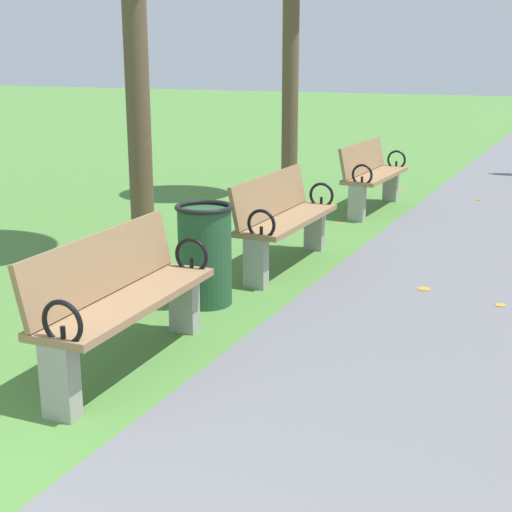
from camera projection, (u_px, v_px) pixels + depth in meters
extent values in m
cube|color=#93704C|center=(129.00, 300.00, 4.73)|extent=(0.50, 1.62, 0.05)
cube|color=#93704C|center=(102.00, 264.00, 4.74)|extent=(0.19, 1.60, 0.40)
cube|color=#99968E|center=(60.00, 381.00, 4.13)|extent=(0.20, 0.13, 0.45)
cube|color=#99968E|center=(184.00, 303.00, 5.45)|extent=(0.20, 0.13, 0.45)
torus|color=black|center=(62.00, 323.00, 4.00)|extent=(0.27, 0.04, 0.27)
cylinder|color=black|center=(63.00, 337.00, 4.02)|extent=(0.03, 0.03, 0.12)
torus|color=black|center=(191.00, 256.00, 5.35)|extent=(0.27, 0.04, 0.27)
cylinder|color=black|center=(192.00, 266.00, 5.37)|extent=(0.03, 0.03, 0.12)
cube|color=#93704C|center=(288.00, 220.00, 7.07)|extent=(0.44, 1.60, 0.05)
cube|color=#93704C|center=(270.00, 195.00, 7.09)|extent=(0.12, 1.60, 0.40)
cube|color=#99968E|center=(256.00, 263.00, 6.49)|extent=(0.20, 0.12, 0.45)
cube|color=#99968E|center=(315.00, 229.00, 7.78)|extent=(0.20, 0.12, 0.45)
torus|color=black|center=(261.00, 224.00, 6.35)|extent=(0.27, 0.03, 0.27)
cylinder|color=black|center=(261.00, 233.00, 6.37)|extent=(0.03, 0.03, 0.12)
torus|color=black|center=(321.00, 195.00, 7.68)|extent=(0.27, 0.03, 0.27)
cylinder|color=black|center=(321.00, 203.00, 7.70)|extent=(0.03, 0.03, 0.12)
cube|color=#93704C|center=(376.00, 175.00, 9.71)|extent=(0.48, 1.61, 0.05)
cube|color=#93704C|center=(363.00, 157.00, 9.73)|extent=(0.16, 1.60, 0.40)
cube|color=#99968E|center=(357.00, 203.00, 9.13)|extent=(0.20, 0.12, 0.45)
cube|color=#99968E|center=(391.00, 185.00, 10.41)|extent=(0.20, 0.12, 0.45)
torus|color=black|center=(362.00, 175.00, 8.99)|extent=(0.27, 0.04, 0.27)
cylinder|color=black|center=(362.00, 181.00, 9.02)|extent=(0.03, 0.03, 0.12)
torus|color=black|center=(396.00, 160.00, 10.31)|extent=(0.27, 0.04, 0.27)
cylinder|color=black|center=(396.00, 165.00, 10.33)|extent=(0.03, 0.03, 0.12)
cylinder|color=brown|center=(136.00, 59.00, 7.13)|extent=(0.24, 0.24, 3.94)
cylinder|color=brown|center=(290.00, 76.00, 10.36)|extent=(0.23, 0.23, 3.46)
cylinder|color=#234C2D|center=(205.00, 257.00, 6.03)|extent=(0.44, 0.44, 0.80)
torus|color=black|center=(204.00, 207.00, 5.92)|extent=(0.48, 0.48, 0.04)
cylinder|color=#AD6B23|center=(340.00, 223.00, 9.05)|extent=(0.13, 0.13, 0.00)
cylinder|color=#AD6B23|center=(479.00, 200.00, 10.43)|extent=(0.16, 0.16, 0.00)
cylinder|color=#BC842D|center=(424.00, 289.00, 6.44)|extent=(0.16, 0.16, 0.00)
cylinder|color=gold|center=(149.00, 263.00, 7.33)|extent=(0.11, 0.11, 0.00)
cylinder|color=#AD6B23|center=(401.00, 190.00, 11.29)|extent=(0.16, 0.16, 0.00)
cylinder|color=#BC842D|center=(500.00, 305.00, 6.01)|extent=(0.12, 0.12, 0.00)
cylinder|color=gold|center=(356.00, 196.00, 10.80)|extent=(0.11, 0.11, 0.00)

